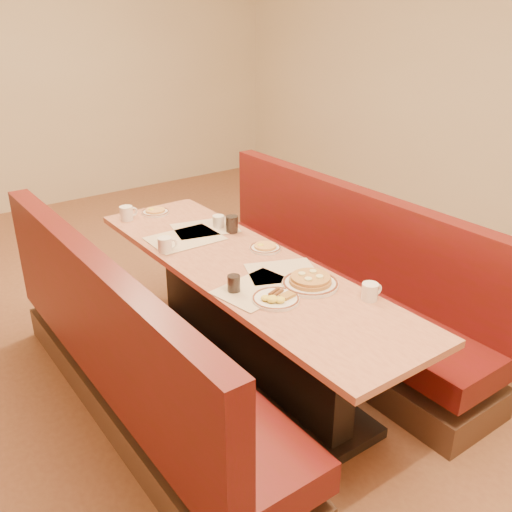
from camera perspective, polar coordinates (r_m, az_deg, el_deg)
ground at (r=3.70m, az=-1.07°, el=-11.50°), size 8.00×8.00×0.00m
room_envelope at (r=3.01m, az=-1.37°, el=19.91°), size 6.04×8.04×2.82m
diner_table at (r=3.49m, az=-1.12°, el=-6.51°), size 0.70×2.50×0.75m
booth_left at (r=3.20m, az=-12.08°, el=-10.52°), size 0.55×2.50×1.05m
booth_right at (r=3.91m, az=7.71°, el=-3.38°), size 0.55×2.50×1.05m
placemat_near_left at (r=3.04m, az=0.13°, el=-3.30°), size 0.47×0.38×0.00m
placemat_near_right at (r=3.23m, az=2.62°, el=-1.54°), size 0.47×0.42×0.00m
placemat_far_left at (r=3.70m, az=-7.12°, el=1.76°), size 0.46×0.35×0.00m
placemat_far_right at (r=3.86m, az=-5.11°, el=2.81°), size 0.48×0.40×0.00m
pancake_plate at (r=3.08m, az=5.45°, el=-2.59°), size 0.31×0.31×0.07m
eggs_plate at (r=2.92m, az=1.99°, el=-4.26°), size 0.25×0.25×0.05m
extra_plate_mid at (r=3.52m, az=0.92°, el=0.87°), size 0.19×0.19×0.04m
extra_plate_far at (r=4.19m, az=-10.04°, el=4.40°), size 0.20×0.20×0.04m
coffee_mug_a at (r=2.98m, az=11.37°, el=-3.47°), size 0.12×0.08×0.09m
coffee_mug_b at (r=3.52m, az=-9.04°, el=1.15°), size 0.12×0.09×0.09m
coffee_mug_c at (r=3.86m, az=-3.75°, el=3.50°), size 0.11×0.08×0.08m
coffee_mug_d at (r=4.09m, az=-12.79°, el=4.23°), size 0.13×0.09×0.10m
soda_tumbler_near at (r=3.00m, az=-2.24°, el=-2.80°), size 0.07×0.07×0.09m
soda_tumbler_mid at (r=3.77m, az=-2.43°, el=3.20°), size 0.08×0.08×0.11m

